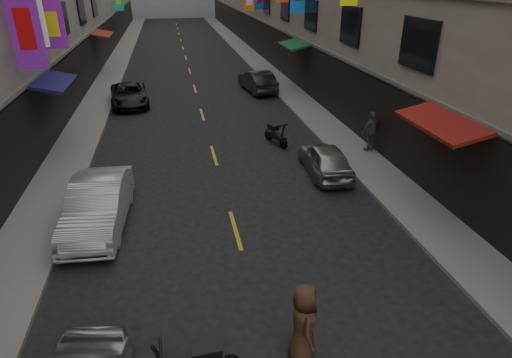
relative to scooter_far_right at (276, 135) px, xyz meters
name	(u,v)px	position (x,y,z in m)	size (l,w,h in m)	color
sidewalk_left	(112,73)	(-8.90, 17.18, -0.38)	(2.00, 90.00, 0.12)	slate
sidewalk_right	(263,67)	(3.10, 17.18, -0.38)	(2.00, 90.00, 0.12)	slate
street_awnings	(177,76)	(-4.16, 1.18, 2.56)	(13.99, 35.20, 0.41)	#144E27
lane_markings	(192,79)	(-2.90, 14.18, -0.44)	(0.12, 80.20, 0.01)	gold
scooter_far_right	(276,135)	(0.00, 0.00, 0.00)	(0.75, 1.75, 1.14)	black
car_left_mid	(98,205)	(-6.90, -5.77, 0.28)	(1.54, 4.40, 1.45)	silver
car_left_far	(129,95)	(-6.90, 7.87, 0.17)	(2.04, 4.42, 1.23)	black
car_right_mid	(325,159)	(1.10, -3.47, 0.16)	(1.43, 3.55, 1.21)	#A6A7AB
car_right_far	(257,81)	(1.10, 9.61, 0.25)	(1.46, 4.19, 1.38)	#292A31
pedestrian_rfar	(371,131)	(3.70, -1.86, 0.55)	(1.02, 0.58, 1.74)	#555658
pedestrian_crossing	(303,324)	(-2.32, -11.79, 0.45)	(0.87, 0.59, 1.78)	#462D1C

